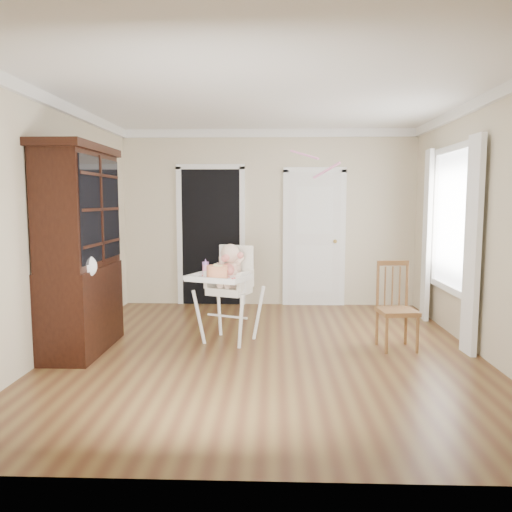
{
  "coord_description": "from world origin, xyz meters",
  "views": [
    {
      "loc": [
        0.08,
        -5.23,
        1.62
      ],
      "look_at": [
        -0.12,
        0.29,
        1.01
      ],
      "focal_mm": 35.0,
      "sensor_mm": 36.0,
      "label": 1
    }
  ],
  "objects_px": {
    "cake": "(217,272)",
    "sippy_cup": "(206,268)",
    "high_chair": "(229,282)",
    "china_cabinet": "(80,250)",
    "dining_chair": "(396,308)"
  },
  "relations": [
    {
      "from": "dining_chair",
      "to": "sippy_cup",
      "type": "bearing_deg",
      "value": 168.6
    },
    {
      "from": "high_chair",
      "to": "sippy_cup",
      "type": "distance_m",
      "value": 0.31
    },
    {
      "from": "cake",
      "to": "sippy_cup",
      "type": "xyz_separation_m",
      "value": [
        -0.16,
        0.27,
        0.01
      ]
    },
    {
      "from": "high_chair",
      "to": "china_cabinet",
      "type": "bearing_deg",
      "value": -143.7
    },
    {
      "from": "cake",
      "to": "china_cabinet",
      "type": "distance_m",
      "value": 1.48
    },
    {
      "from": "sippy_cup",
      "to": "china_cabinet",
      "type": "xyz_separation_m",
      "value": [
        -1.29,
        -0.4,
        0.24
      ]
    },
    {
      "from": "high_chair",
      "to": "china_cabinet",
      "type": "height_order",
      "value": "china_cabinet"
    },
    {
      "from": "china_cabinet",
      "to": "dining_chair",
      "type": "height_order",
      "value": "china_cabinet"
    },
    {
      "from": "cake",
      "to": "sippy_cup",
      "type": "distance_m",
      "value": 0.31
    },
    {
      "from": "sippy_cup",
      "to": "dining_chair",
      "type": "bearing_deg",
      "value": -5.38
    },
    {
      "from": "cake",
      "to": "dining_chair",
      "type": "height_order",
      "value": "dining_chair"
    },
    {
      "from": "high_chair",
      "to": "sippy_cup",
      "type": "height_order",
      "value": "high_chair"
    },
    {
      "from": "dining_chair",
      "to": "cake",
      "type": "bearing_deg",
      "value": 175.94
    },
    {
      "from": "high_chair",
      "to": "china_cabinet",
      "type": "distance_m",
      "value": 1.65
    },
    {
      "from": "sippy_cup",
      "to": "china_cabinet",
      "type": "distance_m",
      "value": 1.37
    }
  ]
}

